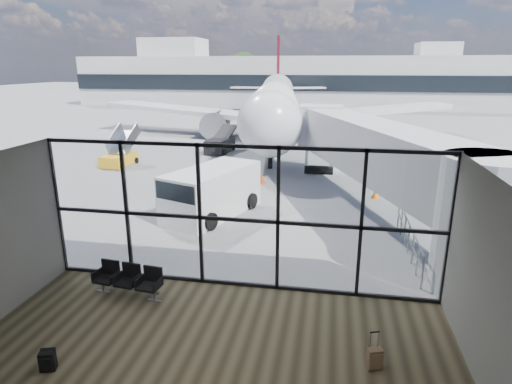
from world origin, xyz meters
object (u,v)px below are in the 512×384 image
(backpack, at_px, (48,361))
(belt_loader, at_px, (220,144))
(airliner, at_px, (275,102))
(suitcase, at_px, (375,359))
(mobile_stairs, at_px, (120,158))
(seating_row, at_px, (129,278))
(service_van, at_px, (210,192))

(backpack, height_order, belt_loader, belt_loader)
(airliner, bearing_deg, belt_loader, -112.29)
(backpack, height_order, airliner, airliner)
(backpack, height_order, suitcase, suitcase)
(backpack, xyz_separation_m, mobile_stairs, (-8.30, 19.56, 0.28))
(seating_row, xyz_separation_m, airliner, (-0.01, 32.36, 2.63))
(service_van, bearing_deg, airliner, 111.68)
(suitcase, relative_size, mobile_stairs, 0.28)
(backpack, relative_size, suitcase, 0.56)
(mobile_stairs, bearing_deg, backpack, -62.62)
(seating_row, height_order, suitcase, seating_row)
(mobile_stairs, bearing_deg, suitcase, -45.03)
(backpack, xyz_separation_m, service_van, (0.73, 10.79, 0.88))
(backpack, distance_m, service_van, 10.85)
(seating_row, xyz_separation_m, backpack, (-0.30, -3.49, -0.28))
(service_van, relative_size, belt_loader, 1.28)
(airliner, distance_m, belt_loader, 11.20)
(mobile_stairs, bearing_deg, seating_row, -57.47)
(airliner, distance_m, mobile_stairs, 18.60)
(suitcase, distance_m, airliner, 35.30)
(service_van, bearing_deg, mobile_stairs, 156.51)
(mobile_stairs, bearing_deg, belt_loader, 50.08)
(airliner, relative_size, service_van, 7.35)
(seating_row, distance_m, mobile_stairs, 18.22)
(seating_row, relative_size, suitcase, 2.37)
(airliner, height_order, service_van, airliner)
(suitcase, relative_size, belt_loader, 0.21)
(service_van, bearing_deg, suitcase, -34.49)
(airliner, height_order, mobile_stairs, airliner)
(suitcase, relative_size, service_van, 0.17)
(backpack, relative_size, belt_loader, 0.12)
(service_van, distance_m, belt_loader, 14.94)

